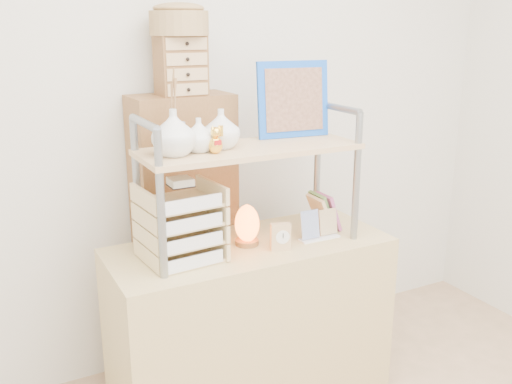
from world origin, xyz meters
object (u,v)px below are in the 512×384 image
Objects in this scene: cabinet at (186,239)px; desk at (250,323)px; letter_tray at (182,228)px; salt_lamp at (247,225)px.

desk is at bearing -68.93° from cabinet.
letter_tray is (-0.31, -0.03, 0.51)m from desk.
letter_tray is 0.30m from salt_lamp.
salt_lamp is at bearing -70.88° from cabinet.
salt_lamp is at bearing 179.51° from desk.
letter_tray reaches higher than desk.
cabinet is 7.67× the size of salt_lamp.
cabinet reaches higher than desk.
desk is 0.46m from salt_lamp.
letter_tray reaches higher than salt_lamp.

